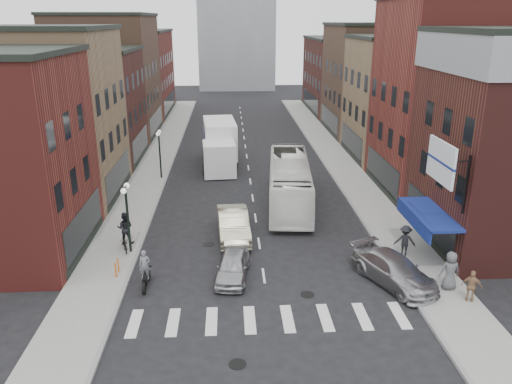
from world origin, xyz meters
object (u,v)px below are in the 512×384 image
at_px(billboard_sign, 443,163).
at_px(ped_right_c, 450,271).
at_px(ped_left_solo, 125,228).
at_px(sedan_left_near, 233,266).
at_px(box_truck, 220,145).
at_px(streetlamp_near, 127,206).
at_px(transit_bus, 289,182).
at_px(sedan_left_far, 233,224).
at_px(ped_right_b, 472,286).
at_px(parked_bicycle, 125,243).
at_px(bike_rack, 117,267).
at_px(ped_right_a, 405,241).
at_px(streetlamp_far, 159,145).
at_px(motorcycle_rider, 145,270).
at_px(curb_car, 394,270).

height_order(billboard_sign, ped_right_c, billboard_sign).
bearing_deg(ped_left_solo, sedan_left_near, 147.57).
distance_m(billboard_sign, box_truck, 24.34).
height_order(streetlamp_near, ped_left_solo, streetlamp_near).
distance_m(transit_bus, sedan_left_far, 7.06).
distance_m(box_truck, sedan_left_far, 15.80).
bearing_deg(streetlamp_near, ped_left_solo, 112.11).
distance_m(billboard_sign, sedan_left_near, 11.58).
relative_size(transit_bus, sedan_left_far, 2.29).
bearing_deg(ped_right_b, streetlamp_near, 6.80).
distance_m(parked_bicycle, ped_left_solo, 1.11).
height_order(billboard_sign, bike_rack, billboard_sign).
bearing_deg(streetlamp_near, ped_right_b, -20.25).
relative_size(sedan_left_far, ped_right_b, 3.28).
height_order(ped_right_a, ped_right_b, ped_right_a).
bearing_deg(streetlamp_far, box_truck, 37.55).
relative_size(transit_bus, parked_bicycle, 7.54).
height_order(box_truck, motorcycle_rider, box_truck).
bearing_deg(motorcycle_rider, bike_rack, 143.90).
xyz_separation_m(bike_rack, sedan_left_far, (6.08, 4.70, 0.30)).
bearing_deg(sedan_left_far, box_truck, 90.08).
bearing_deg(transit_bus, billboard_sign, -56.54).
bearing_deg(ped_left_solo, billboard_sign, 166.17).
relative_size(parked_bicycle, ped_right_c, 0.80).
distance_m(streetlamp_near, streetlamp_far, 14.00).
distance_m(bike_rack, ped_right_a, 15.67).
distance_m(motorcycle_rider, sedan_left_far, 7.33).
bearing_deg(ped_right_c, ped_right_b, 113.32).
relative_size(streetlamp_far, ped_right_c, 2.10).
xyz_separation_m(box_truck, ped_right_b, (12.04, -23.96, -1.00)).
xyz_separation_m(ped_left_solo, ped_right_b, (17.36, -7.38, -0.18)).
relative_size(billboard_sign, sedan_left_far, 0.71).
bearing_deg(transit_bus, ped_right_a, -53.74).
bearing_deg(streetlamp_near, box_truck, 74.69).
height_order(streetlamp_far, parked_bicycle, streetlamp_far).
relative_size(curb_car, parked_bicycle, 3.25).
relative_size(ped_right_b, ped_right_c, 0.81).
distance_m(streetlamp_near, sedan_left_near, 6.94).
bearing_deg(box_truck, streetlamp_near, -109.76).
xyz_separation_m(billboard_sign, parked_bicycle, (-16.33, 3.69, -5.57)).
relative_size(billboard_sign, ped_right_b, 2.34).
bearing_deg(ped_right_b, ped_right_c, -38.59).
distance_m(billboard_sign, curb_car, 5.82).
xyz_separation_m(ped_left_solo, ped_right_c, (16.82, -6.19, 0.01)).
height_order(sedan_left_far, ped_right_a, ped_right_a).
height_order(box_truck, sedan_left_near, box_truck).
relative_size(bike_rack, sedan_left_far, 0.15).
xyz_separation_m(motorcycle_rider, sedan_left_near, (4.32, 0.73, -0.27)).
xyz_separation_m(streetlamp_far, sedan_left_near, (5.78, -17.12, -2.24)).
height_order(bike_rack, transit_bus, transit_bus).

